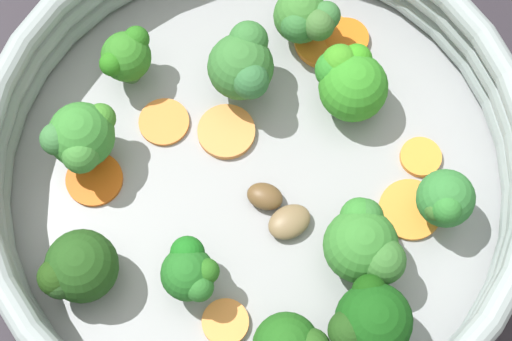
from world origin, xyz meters
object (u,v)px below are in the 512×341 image
object	(u,v)px
skillet	(256,183)
broccoli_floret_6	(190,272)
mushroom_piece_1	(265,196)
carrot_slice_7	(225,322)
carrot_slice_1	(94,179)
broccoli_floret_5	(308,19)
broccoli_floret_7	(370,320)
broccoli_floret_0	(126,56)
mushroom_piece_0	(289,222)
carrot_slice_3	(325,41)
carrot_slice_5	(410,210)
carrot_slice_0	(421,157)
broccoli_floret_1	(81,137)
broccoli_floret_8	(445,202)
broccoli_floret_9	(350,81)
broccoli_floret_2	(243,65)
carrot_slice_4	(164,122)
broccoli_floret_10	(364,243)
carrot_slice_6	(346,39)
broccoli_floret_3	(78,269)
carrot_slice_2	(226,132)

from	to	relation	value
skillet	broccoli_floret_6	xyz separation A→B (m)	(-0.02, -0.08, 0.03)
mushroom_piece_1	carrot_slice_7	bearing A→B (deg)	-91.27
carrot_slice_1	carrot_slice_7	bearing A→B (deg)	-31.54
broccoli_floret_5	broccoli_floret_7	xyz separation A→B (m)	(0.09, -0.19, 0.00)
broccoli_floret_0	broccoli_floret_5	distance (m)	0.13
mushroom_piece_0	carrot_slice_3	bearing A→B (deg)	94.23
broccoli_floret_6	carrot_slice_5	bearing A→B (deg)	34.45
carrot_slice_0	broccoli_floret_1	distance (m)	0.23
carrot_slice_5	carrot_slice_7	bearing A→B (deg)	-132.65
broccoli_floret_5	broccoli_floret_8	bearing A→B (deg)	-42.05
broccoli_floret_8	mushroom_piece_1	bearing A→B (deg)	-170.17
skillet	broccoli_floret_1	size ratio (longest dim) A/B	6.36
broccoli_floret_9	skillet	bearing A→B (deg)	-120.98
skillet	mushroom_piece_0	size ratio (longest dim) A/B	11.68
carrot_slice_7	broccoli_floret_2	size ratio (longest dim) A/B	0.56
carrot_slice_4	broccoli_floret_7	world-z (taller)	broccoli_floret_7
broccoli_floret_2	skillet	bearing A→B (deg)	-67.09
carrot_slice_3	broccoli_floret_10	size ratio (longest dim) A/B	0.84
carrot_slice_6	broccoli_floret_6	distance (m)	0.21
broccoli_floret_3	broccoli_floret_8	xyz separation A→B (m)	(0.21, 0.10, 0.00)
broccoli_floret_5	carrot_slice_3	bearing A→B (deg)	9.80
carrot_slice_2	carrot_slice_5	distance (m)	0.13
carrot_slice_7	mushroom_piece_0	world-z (taller)	mushroom_piece_0
carrot_slice_4	broccoli_floret_5	size ratio (longest dim) A/B	0.75
carrot_slice_2	broccoli_floret_0	xyz separation A→B (m)	(-0.08, 0.02, 0.03)
broccoli_floret_0	broccoli_floret_5	world-z (taller)	broccoli_floret_5
carrot_slice_6	broccoli_floret_0	distance (m)	0.16
carrot_slice_6	broccoli_floret_7	size ratio (longest dim) A/B	0.57
carrot_slice_0	carrot_slice_4	size ratio (longest dim) A/B	0.81
broccoli_floret_3	broccoli_floret_6	bearing A→B (deg)	14.03
carrot_slice_6	broccoli_floret_0	size ratio (longest dim) A/B	0.72
broccoli_floret_7	broccoli_floret_9	bearing A→B (deg)	107.55
carrot_slice_2	broccoli_floret_5	bearing A→B (deg)	68.12
carrot_slice_4	mushroom_piece_0	xyz separation A→B (m)	(0.10, -0.05, 0.00)
broccoli_floret_1	broccoli_floret_6	distance (m)	0.11
carrot_slice_0	broccoli_floret_6	xyz separation A→B (m)	(-0.12, -0.12, 0.02)
carrot_slice_5	broccoli_floret_5	size ratio (longest dim) A/B	0.91
carrot_slice_3	broccoli_floret_7	xyz separation A→B (m)	(0.07, -0.19, 0.03)
broccoli_floret_2	broccoli_floret_10	distance (m)	0.14
skillet	carrot_slice_3	xyz separation A→B (m)	(0.02, 0.11, 0.01)
skillet	carrot_slice_4	distance (m)	0.08
broccoli_floret_1	broccoli_floret_2	bearing A→B (deg)	42.44
carrot_slice_5	mushroom_piece_0	xyz separation A→B (m)	(-0.07, -0.03, 0.00)
skillet	broccoli_floret_5	xyz separation A→B (m)	(0.01, 0.11, 0.04)
carrot_slice_7	broccoli_floret_10	bearing A→B (deg)	42.85
carrot_slice_2	carrot_slice_3	size ratio (longest dim) A/B	0.89
broccoli_floret_0	broccoli_floret_6	world-z (taller)	broccoli_floret_0
broccoli_floret_1	carrot_slice_2	bearing A→B (deg)	26.23
carrot_slice_1	broccoli_floret_6	world-z (taller)	broccoli_floret_6
carrot_slice_0	carrot_slice_3	world-z (taller)	same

